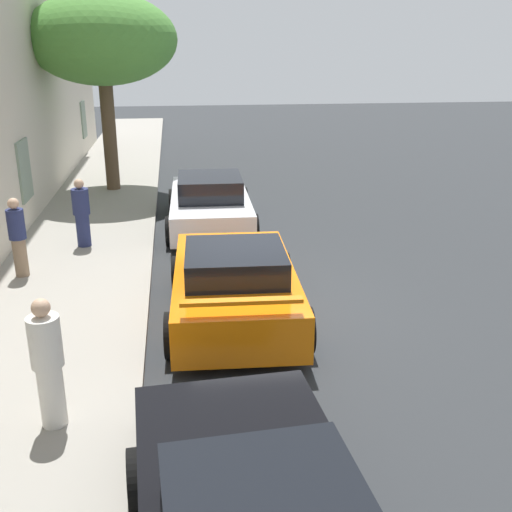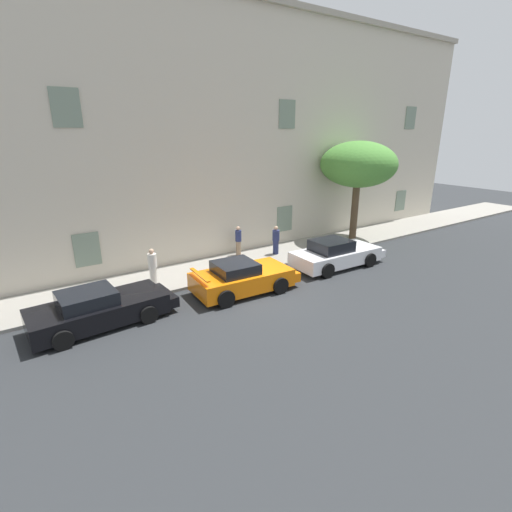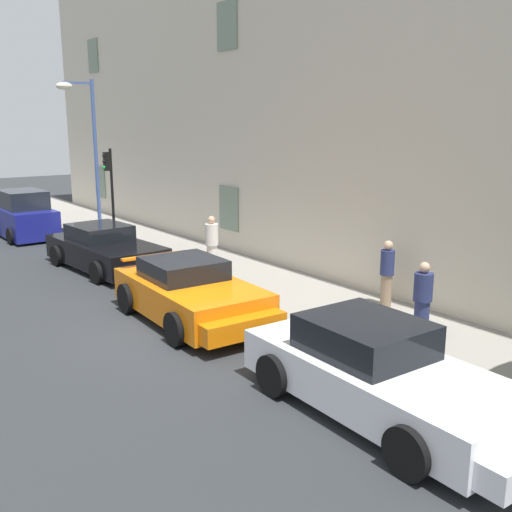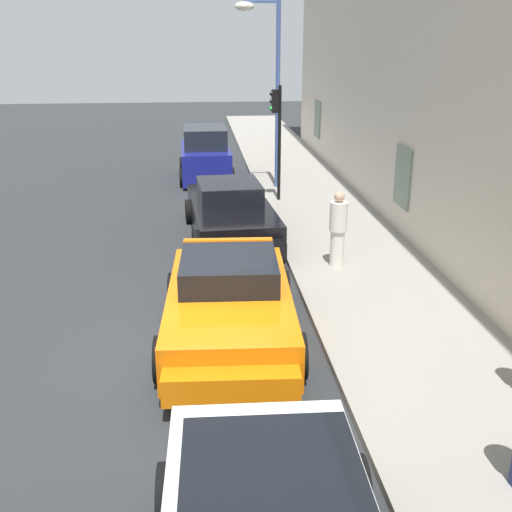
{
  "view_description": "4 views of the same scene",
  "coord_description": "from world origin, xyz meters",
  "px_view_note": "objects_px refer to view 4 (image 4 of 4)",
  "views": [
    {
      "loc": [
        -9.93,
        1.38,
        4.54
      ],
      "look_at": [
        -1.3,
        0.2,
        1.48
      ],
      "focal_mm": 42.1,
      "sensor_mm": 36.0,
      "label": 1
    },
    {
      "loc": [
        -8.2,
        -12.34,
        6.62
      ],
      "look_at": [
        0.52,
        0.67,
        1.4
      ],
      "focal_mm": 26.37,
      "sensor_mm": 36.0,
      "label": 2
    },
    {
      "loc": [
        10.98,
        -6.18,
        4.5
      ],
      "look_at": [
        0.95,
        1.36,
        1.63
      ],
      "focal_mm": 41.38,
      "sensor_mm": 36.0,
      "label": 3
    },
    {
      "loc": [
        9.16,
        -0.05,
        4.96
      ],
      "look_at": [
        -0.62,
        0.92,
        1.42
      ],
      "focal_mm": 43.3,
      "sensor_mm": 36.0,
      "label": 4
    }
  ],
  "objects_px": {
    "sportscar_red_lead": "(232,216)",
    "hatchback_parked": "(205,156)",
    "street_lamp": "(265,60)",
    "pedestrian_bystander": "(338,229)",
    "sportscar_yellow_flank": "(230,310)",
    "traffic_light": "(277,123)"
  },
  "relations": [
    {
      "from": "sportscar_red_lead",
      "to": "sportscar_yellow_flank",
      "type": "distance_m",
      "value": 5.76
    },
    {
      "from": "sportscar_red_lead",
      "to": "traffic_light",
      "type": "height_order",
      "value": "traffic_light"
    },
    {
      "from": "sportscar_yellow_flank",
      "to": "street_lamp",
      "type": "relative_size",
      "value": 0.79
    },
    {
      "from": "sportscar_yellow_flank",
      "to": "street_lamp",
      "type": "xyz_separation_m",
      "value": [
        -10.74,
        1.79,
        3.56
      ]
    },
    {
      "from": "hatchback_parked",
      "to": "sportscar_yellow_flank",
      "type": "bearing_deg",
      "value": 0.56
    },
    {
      "from": "sportscar_red_lead",
      "to": "hatchback_parked",
      "type": "xyz_separation_m",
      "value": [
        -6.91,
        -0.52,
        0.25
      ]
    },
    {
      "from": "traffic_light",
      "to": "street_lamp",
      "type": "distance_m",
      "value": 2.44
    },
    {
      "from": "sportscar_yellow_flank",
      "to": "hatchback_parked",
      "type": "xyz_separation_m",
      "value": [
        -12.66,
        -0.12,
        0.22
      ]
    },
    {
      "from": "sportscar_yellow_flank",
      "to": "traffic_light",
      "type": "distance_m",
      "value": 9.41
    },
    {
      "from": "traffic_light",
      "to": "street_lamp",
      "type": "height_order",
      "value": "street_lamp"
    },
    {
      "from": "sportscar_red_lead",
      "to": "traffic_light",
      "type": "bearing_deg",
      "value": 154.38
    },
    {
      "from": "sportscar_yellow_flank",
      "to": "street_lamp",
      "type": "distance_m",
      "value": 11.46
    },
    {
      "from": "hatchback_parked",
      "to": "street_lamp",
      "type": "bearing_deg",
      "value": 44.93
    },
    {
      "from": "sportscar_red_lead",
      "to": "hatchback_parked",
      "type": "distance_m",
      "value": 6.94
    },
    {
      "from": "hatchback_parked",
      "to": "pedestrian_bystander",
      "type": "height_order",
      "value": "hatchback_parked"
    },
    {
      "from": "pedestrian_bystander",
      "to": "traffic_light",
      "type": "bearing_deg",
      "value": -174.33
    },
    {
      "from": "street_lamp",
      "to": "sportscar_red_lead",
      "type": "bearing_deg",
      "value": -15.58
    },
    {
      "from": "traffic_light",
      "to": "street_lamp",
      "type": "bearing_deg",
      "value": -174.33
    },
    {
      "from": "sportscar_red_lead",
      "to": "hatchback_parked",
      "type": "bearing_deg",
      "value": -175.72
    },
    {
      "from": "hatchback_parked",
      "to": "pedestrian_bystander",
      "type": "relative_size",
      "value": 2.12
    },
    {
      "from": "pedestrian_bystander",
      "to": "sportscar_red_lead",
      "type": "bearing_deg",
      "value": -140.31
    },
    {
      "from": "street_lamp",
      "to": "pedestrian_bystander",
      "type": "bearing_deg",
      "value": 5.67
    }
  ]
}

